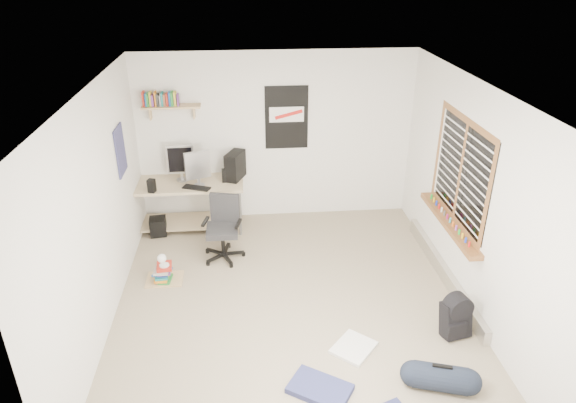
{
  "coord_description": "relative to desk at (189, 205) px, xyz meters",
  "views": [
    {
      "loc": [
        -0.46,
        -4.88,
        3.69
      ],
      "look_at": [
        0.01,
        0.38,
        1.12
      ],
      "focal_mm": 32.0,
      "sensor_mm": 36.0,
      "label": 1
    }
  ],
  "objects": [
    {
      "name": "floor",
      "position": [
        1.31,
        -1.92,
        -0.37
      ],
      "size": [
        4.0,
        4.5,
        0.01
      ],
      "primitive_type": "cube",
      "color": "gray",
      "rests_on": "ground"
    },
    {
      "name": "ceiling",
      "position": [
        1.31,
        -1.92,
        2.14
      ],
      "size": [
        4.0,
        4.5,
        0.01
      ],
      "primitive_type": "cube",
      "color": "white",
      "rests_on": "ground"
    },
    {
      "name": "back_wall",
      "position": [
        1.31,
        0.33,
        0.89
      ],
      "size": [
        4.0,
        0.01,
        2.5
      ],
      "primitive_type": "cube",
      "color": "silver",
      "rests_on": "ground"
    },
    {
      "name": "left_wall",
      "position": [
        -0.69,
        -1.92,
        0.89
      ],
      "size": [
        0.01,
        4.5,
        2.5
      ],
      "primitive_type": "cube",
      "color": "silver",
      "rests_on": "ground"
    },
    {
      "name": "right_wall",
      "position": [
        3.32,
        -1.92,
        0.89
      ],
      "size": [
        0.01,
        4.5,
        2.5
      ],
      "primitive_type": "cube",
      "color": "silver",
      "rests_on": "ground"
    },
    {
      "name": "desk",
      "position": [
        0.0,
        0.0,
        0.0
      ],
      "size": [
        1.64,
        0.79,
        0.73
      ],
      "primitive_type": "cube",
      "rotation": [
        0.0,
        0.0,
        -0.06
      ],
      "color": "beige",
      "rests_on": "floor"
    },
    {
      "name": "monitor_left",
      "position": [
        -0.06,
        0.08,
        0.57
      ],
      "size": [
        0.37,
        0.1,
        0.41
      ],
      "primitive_type": "cube",
      "rotation": [
        0.0,
        0.0,
        0.02
      ],
      "color": "#98999D",
      "rests_on": "desk"
    },
    {
      "name": "monitor_right",
      "position": [
        0.19,
        -0.15,
        0.56
      ],
      "size": [
        0.36,
        0.21,
        0.39
      ],
      "primitive_type": "cube",
      "rotation": [
        0.0,
        0.0,
        0.35
      ],
      "color": "#A0A0A5",
      "rests_on": "desk"
    },
    {
      "name": "pc_tower",
      "position": [
        0.7,
        0.08,
        0.57
      ],
      "size": [
        0.31,
        0.42,
        0.4
      ],
      "primitive_type": "cube",
      "rotation": [
        0.0,
        0.0,
        -0.4
      ],
      "color": "black",
      "rests_on": "desk"
    },
    {
      "name": "keyboard",
      "position": [
        0.16,
        -0.23,
        0.38
      ],
      "size": [
        0.41,
        0.27,
        0.02
      ],
      "primitive_type": "cube",
      "rotation": [
        0.0,
        0.0,
        -0.39
      ],
      "color": "black",
      "rests_on": "desk"
    },
    {
      "name": "speaker_left",
      "position": [
        -0.44,
        -0.29,
        0.46
      ],
      "size": [
        0.12,
        0.12,
        0.18
      ],
      "primitive_type": "cube",
      "rotation": [
        0.0,
        0.0,
        -0.31
      ],
      "color": "black",
      "rests_on": "desk"
    },
    {
      "name": "speaker_right",
      "position": [
        0.56,
        -0.03,
        0.46
      ],
      "size": [
        0.1,
        0.1,
        0.19
      ],
      "primitive_type": "cube",
      "rotation": [
        0.0,
        0.0,
        0.07
      ],
      "color": "black",
      "rests_on": "desk"
    },
    {
      "name": "office_chair",
      "position": [
        0.51,
        -0.89,
        0.12
      ],
      "size": [
        0.68,
        0.68,
        0.87
      ],
      "primitive_type": "cube",
      "rotation": [
        0.0,
        0.0,
        -0.24
      ],
      "color": "#262628",
      "rests_on": "floor"
    },
    {
      "name": "wall_shelf",
      "position": [
        -0.14,
        0.22,
        1.42
      ],
      "size": [
        0.8,
        0.22,
        0.24
      ],
      "primitive_type": "cube",
      "color": "tan",
      "rests_on": "back_wall"
    },
    {
      "name": "poster_back_wall",
      "position": [
        1.46,
        0.31,
        1.19
      ],
      "size": [
        0.62,
        0.03,
        0.92
      ],
      "primitive_type": "cube",
      "color": "black",
      "rests_on": "back_wall"
    },
    {
      "name": "poster_left_wall",
      "position": [
        -0.67,
        -0.72,
        1.14
      ],
      "size": [
        0.02,
        0.42,
        0.6
      ],
      "primitive_type": "cube",
      "color": "navy",
      "rests_on": "left_wall"
    },
    {
      "name": "window",
      "position": [
        3.26,
        -1.62,
        1.08
      ],
      "size": [
        0.1,
        1.5,
        1.26
      ],
      "primitive_type": "cube",
      "color": "brown",
      "rests_on": "right_wall"
    },
    {
      "name": "baseboard_heater",
      "position": [
        3.27,
        -1.62,
        -0.28
      ],
      "size": [
        0.08,
        2.5,
        0.18
      ],
      "primitive_type": "cube",
      "color": "#B7B2A8",
      "rests_on": "floor"
    },
    {
      "name": "backpack",
      "position": [
        3.0,
        -2.65,
        -0.16
      ],
      "size": [
        0.34,
        0.29,
        0.39
      ],
      "primitive_type": "cube",
      "rotation": [
        0.0,
        0.0,
        0.22
      ],
      "color": "black",
      "rests_on": "floor"
    },
    {
      "name": "duffel_bag",
      "position": [
        2.58,
        -3.37,
        -0.22
      ],
      "size": [
        0.32,
        0.32,
        0.5
      ],
      "primitive_type": "cylinder",
      "rotation": [
        0.0,
        0.0,
        -0.3
      ],
      "color": "black",
      "rests_on": "floor"
    },
    {
      "name": "tshirt",
      "position": [
        1.89,
        -2.79,
        -0.34
      ],
      "size": [
        0.54,
        0.55,
        0.04
      ],
      "primitive_type": "cube",
      "rotation": [
        0.0,
        0.0,
        0.85
      ],
      "color": "silver",
      "rests_on": "floor"
    },
    {
      "name": "jeans_a",
      "position": [
        1.46,
        -3.31,
        -0.33
      ],
      "size": [
        0.66,
        0.6,
        0.06
      ],
      "primitive_type": "cube",
      "rotation": [
        0.0,
        0.0,
        -0.58
      ],
      "color": "navy",
      "rests_on": "floor"
    },
    {
      "name": "book_stack",
      "position": [
        -0.21,
        -1.35,
        -0.21
      ],
      "size": [
        0.51,
        0.46,
        0.29
      ],
      "primitive_type": "cube",
      "rotation": [
        0.0,
        0.0,
        -0.29
      ],
      "color": "olive",
      "rests_on": "floor"
    },
    {
      "name": "desk_lamp",
      "position": [
        -0.19,
        -1.37,
        0.02
      ],
      "size": [
        0.18,
        0.23,
        0.2
      ],
      "primitive_type": "cube",
      "rotation": [
        0.0,
        0.0,
        -0.36
      ],
      "color": "silver",
      "rests_on": "book_stack"
    },
    {
      "name": "subwoofer",
      "position": [
        -0.44,
        -0.19,
        -0.22
      ],
      "size": [
        0.25,
        0.25,
        0.26
      ],
      "primitive_type": "cube",
      "rotation": [
        0.0,
        0.0,
        0.1
      ],
      "color": "black",
      "rests_on": "floor"
    }
  ]
}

